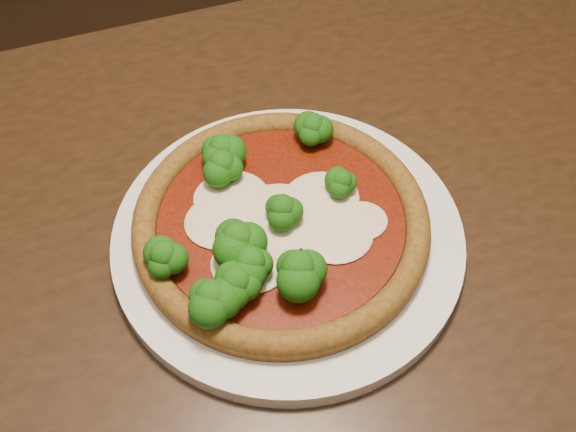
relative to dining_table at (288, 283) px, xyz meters
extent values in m
cube|color=black|center=(0.00, 0.00, 0.08)|extent=(1.37, 0.91, 0.04)
cylinder|color=black|center=(0.55, 0.40, -0.30)|extent=(0.06, 0.06, 0.71)
cylinder|color=silver|center=(0.00, -0.01, 0.11)|extent=(0.33, 0.33, 0.02)
cylinder|color=brown|center=(-0.01, -0.01, 0.12)|extent=(0.27, 0.27, 0.01)
torus|color=brown|center=(-0.01, -0.01, 0.13)|extent=(0.28, 0.28, 0.02)
cylinder|color=#631404|center=(-0.01, -0.01, 0.13)|extent=(0.23, 0.23, 0.00)
ellipsoid|color=beige|center=(-0.05, 0.03, 0.13)|extent=(0.07, 0.06, 0.01)
ellipsoid|color=beige|center=(-0.06, 0.00, 0.13)|extent=(0.07, 0.07, 0.01)
ellipsoid|color=beige|center=(-0.01, -0.01, 0.13)|extent=(0.09, 0.08, 0.01)
ellipsoid|color=beige|center=(0.03, -0.04, 0.13)|extent=(0.07, 0.06, 0.01)
ellipsoid|color=beige|center=(0.06, -0.03, 0.13)|extent=(0.05, 0.05, 0.00)
ellipsoid|color=beige|center=(0.03, 0.00, 0.13)|extent=(0.07, 0.07, 0.01)
ellipsoid|color=beige|center=(-0.04, -0.05, 0.13)|extent=(0.07, 0.07, 0.01)
ellipsoid|color=#1E7011|center=(-0.08, -0.09, 0.15)|extent=(0.05, 0.05, 0.04)
ellipsoid|color=#1E7011|center=(-0.01, -0.08, 0.16)|extent=(0.05, 0.05, 0.04)
ellipsoid|color=#1E7011|center=(-0.01, -0.02, 0.15)|extent=(0.04, 0.04, 0.03)
ellipsoid|color=#1E7011|center=(-0.06, -0.08, 0.15)|extent=(0.04, 0.04, 0.04)
ellipsoid|color=#1E7011|center=(0.04, 0.08, 0.15)|extent=(0.04, 0.04, 0.04)
ellipsoid|color=#1E7011|center=(-0.05, -0.07, 0.15)|extent=(0.05, 0.05, 0.04)
ellipsoid|color=#1E7011|center=(-0.05, 0.07, 0.15)|extent=(0.05, 0.05, 0.04)
ellipsoid|color=#1E7011|center=(-0.05, 0.05, 0.15)|extent=(0.04, 0.04, 0.04)
ellipsoid|color=#1E7011|center=(0.05, 0.01, 0.15)|extent=(0.03, 0.03, 0.03)
ellipsoid|color=#1E7011|center=(-0.12, -0.04, 0.15)|extent=(0.04, 0.04, 0.04)
ellipsoid|color=#1E7011|center=(-0.05, -0.04, 0.16)|extent=(0.05, 0.05, 0.04)
camera|label=1|loc=(-0.08, -0.36, 0.60)|focal=40.00mm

